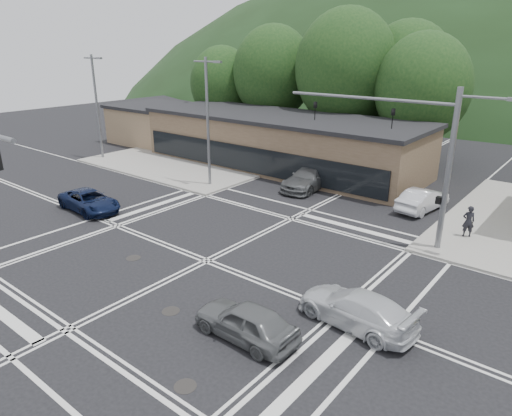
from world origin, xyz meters
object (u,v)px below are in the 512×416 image
Objects in this scene: car_grey_center at (246,321)px; car_queue_b at (368,181)px; car_silver_east at (356,309)px; car_queue_a at (423,200)px; car_blue_west at (89,201)px; pedestrian at (468,221)px; car_northbound at (310,178)px.

car_queue_b is at bearing -166.91° from car_grey_center.
car_grey_center is 19.26m from car_queue_b.
car_queue_a is (-2.50, 13.80, 0.04)m from car_silver_east.
car_queue_a reaches higher than car_blue_west.
car_grey_center is 0.86× the size of car_silver_east.
car_grey_center is (16.00, -3.97, 0.03)m from car_blue_west.
pedestrian is (19.56, 10.06, 0.36)m from car_blue_west.
car_queue_b is 9.24m from pedestrian.
car_grey_center is at bearing -100.50° from car_blue_west.
car_blue_west is at bearing -103.96° from car_grey_center.
pedestrian is (7.93, -4.73, 0.31)m from car_queue_b.
car_queue_b is at bearing -13.58° from car_queue_a.
car_blue_west is 16.48m from car_grey_center.
car_northbound is (8.15, 12.52, 0.15)m from car_blue_west.
car_blue_west is 18.64m from car_silver_east.
car_queue_a reaches higher than car_queue_b.
car_queue_a is at bearing 179.54° from car_grey_center.
car_queue_a is 0.79× the size of car_northbound.
car_queue_a reaches higher than car_grey_center.
car_blue_west is 0.85× the size of car_northbound.
car_queue_b is 4.15m from car_northbound.
car_silver_east is 0.84× the size of car_northbound.
car_northbound is at bearing -42.08° from pedestrian.
pedestrian reaches higher than car_queue_b.
car_blue_west is 2.71× the size of pedestrian.
car_northbound is at bearing -154.58° from car_grey_center.
car_grey_center is 0.73× the size of car_northbound.
car_blue_west is 1.13× the size of car_queue_b.
car_northbound is (-7.85, 16.49, 0.12)m from car_grey_center.
car_silver_east is at bearing 140.31° from car_grey_center.
car_blue_west is at bearing -125.63° from car_northbound.
car_queue_b is at bearing -34.73° from car_blue_west.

